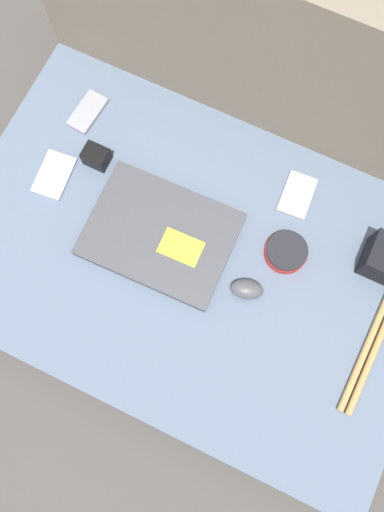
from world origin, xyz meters
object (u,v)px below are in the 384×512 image
object	(u,v)px
phone_silver	(297,195)
phone_black	(88,112)
speaker_puck	(286,252)
charger_brick	(96,157)
laptop	(161,235)
phone_small	(54,175)
computer_mouse	(247,289)

from	to	relation	value
phone_silver	phone_black	world-z (taller)	same
speaker_puck	phone_silver	distance (m)	0.14
phone_silver	charger_brick	world-z (taller)	charger_brick
laptop	speaker_puck	world-z (taller)	speaker_puck
laptop	phone_black	distance (m)	0.35
speaker_puck	phone_small	size ratio (longest dim) A/B	0.82
phone_silver	phone_small	distance (m)	0.55
computer_mouse	speaker_puck	size ratio (longest dim) A/B	0.86
laptop	phone_silver	distance (m)	0.32
phone_black	computer_mouse	bearing A→B (deg)	-19.14
computer_mouse	phone_small	size ratio (longest dim) A/B	0.70
laptop	phone_silver	size ratio (longest dim) A/B	3.03
phone_small	charger_brick	xyz separation A→B (m)	(0.07, 0.08, 0.02)
charger_brick	laptop	bearing A→B (deg)	-25.48
laptop	phone_small	distance (m)	0.28
charger_brick	speaker_puck	bearing A→B (deg)	-2.32
laptop	computer_mouse	xyz separation A→B (m)	(0.22, -0.03, 0.00)
speaker_puck	charger_brick	bearing A→B (deg)	177.68
charger_brick	phone_small	bearing A→B (deg)	-133.39
speaker_puck	charger_brick	distance (m)	0.48
phone_black	charger_brick	xyz separation A→B (m)	(0.08, -0.10, 0.02)
laptop	phone_small	bearing A→B (deg)	173.50
phone_silver	laptop	bearing A→B (deg)	-141.31
laptop	computer_mouse	distance (m)	0.22
computer_mouse	phone_black	world-z (taller)	computer_mouse
laptop	phone_black	size ratio (longest dim) A/B	2.98
laptop	phone_silver	world-z (taller)	laptop
phone_silver	charger_brick	xyz separation A→B (m)	(-0.45, -0.12, 0.02)
laptop	phone_silver	xyz separation A→B (m)	(0.24, 0.22, -0.01)
phone_black	phone_small	world-z (taller)	phone_black
laptop	speaker_puck	distance (m)	0.28
phone_silver	phone_small	xyz separation A→B (m)	(-0.52, -0.19, -0.00)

